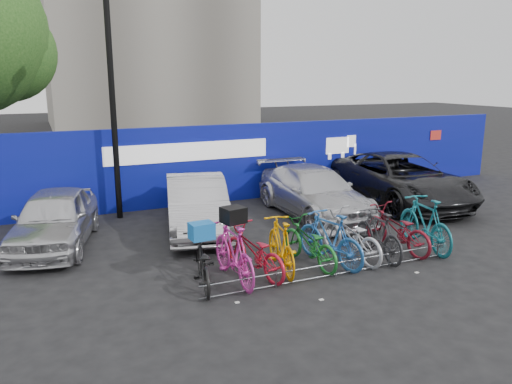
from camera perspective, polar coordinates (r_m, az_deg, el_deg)
ground at (r=10.54m, az=7.26°, el=-8.40°), size 100.00×100.00×0.00m
hoarding at (r=15.48m, az=-4.09°, el=3.25°), size 22.00×0.18×2.40m
lamppost at (r=13.91m, az=-16.10°, el=10.24°), size 0.25×0.50×6.11m
bike_rack at (r=10.01m, az=9.08°, el=-8.65°), size 5.60×0.03×0.30m
car_0 at (r=12.34m, az=-22.04°, el=-2.83°), size 2.51×4.16×1.33m
car_1 at (r=12.67m, az=-6.79°, el=-1.43°), size 2.35×4.37×1.37m
car_2 at (r=14.08m, az=6.63°, el=-0.01°), size 1.99×4.67×1.34m
car_3 at (r=15.99m, az=16.13°, el=1.46°), size 3.01×5.66×1.52m
bike_0 at (r=9.41m, az=-6.15°, el=-8.03°), size 0.96×1.86×0.93m
bike_1 at (r=9.54m, az=-2.56°, el=-6.89°), size 0.57×1.95×1.17m
bike_2 at (r=9.83m, az=-0.24°, el=-6.84°), size 1.06×1.97×0.98m
bike_3 at (r=10.06m, az=2.89°, el=-6.06°), size 0.84×1.88×1.09m
bike_4 at (r=10.40m, az=6.07°, el=-5.82°), size 0.82×1.90×0.97m
bike_5 at (r=10.47m, az=8.46°, el=-5.28°), size 0.93×1.97×1.14m
bike_6 at (r=10.87m, az=10.72°, el=-4.95°), size 0.85×2.02×1.03m
bike_7 at (r=11.06m, az=13.83°, el=-4.71°), size 0.63×1.80×1.06m
bike_8 at (r=11.60m, az=15.77°, el=-4.13°), size 0.91×2.00×1.02m
bike_9 at (r=11.90m, az=18.76°, el=-3.40°), size 0.86×2.09×1.22m
cargo_crate at (r=9.21m, az=-6.24°, el=-4.44°), size 0.45×0.36×0.31m
cargo_topcase at (r=9.32m, az=-2.61°, el=-2.64°), size 0.48×0.44×0.30m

